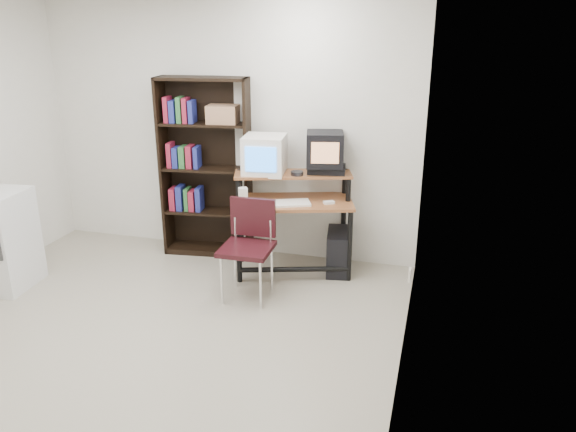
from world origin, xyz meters
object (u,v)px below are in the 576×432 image
(crt_monitor, at_px, (265,155))
(pc_tower, at_px, (337,251))
(crt_tv, at_px, (325,149))
(school_chair, at_px, (249,238))
(bookshelf, at_px, (206,166))
(computer_desk, at_px, (293,205))

(crt_monitor, xyz_separation_m, pc_tower, (0.73, 0.05, -0.95))
(crt_tv, height_order, pc_tower, crt_tv)
(crt_monitor, distance_m, school_chair, 0.89)
(school_chair, relative_size, bookshelf, 0.47)
(crt_monitor, distance_m, bookshelf, 0.76)
(computer_desk, distance_m, pc_tower, 0.64)
(crt_tv, xyz_separation_m, bookshelf, (-1.26, 0.05, -0.26))
(pc_tower, bearing_deg, crt_tv, 140.84)
(crt_monitor, height_order, school_chair, crt_monitor)
(crt_monitor, height_order, crt_tv, crt_tv)
(crt_monitor, bearing_deg, computer_desk, -14.31)
(pc_tower, distance_m, bookshelf, 1.62)
(school_chair, xyz_separation_m, bookshelf, (-0.76, 0.85, 0.41))
(crt_monitor, relative_size, school_chair, 0.50)
(crt_monitor, bearing_deg, pc_tower, -3.26)
(pc_tower, height_order, school_chair, school_chair)
(computer_desk, relative_size, pc_tower, 2.77)
(computer_desk, xyz_separation_m, crt_monitor, (-0.30, 0.04, 0.48))
(computer_desk, height_order, pc_tower, computer_desk)
(school_chair, bearing_deg, crt_tv, 56.52)
(crt_monitor, xyz_separation_m, crt_tv, (0.56, 0.15, 0.06))
(bookshelf, bearing_deg, computer_desk, -20.76)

